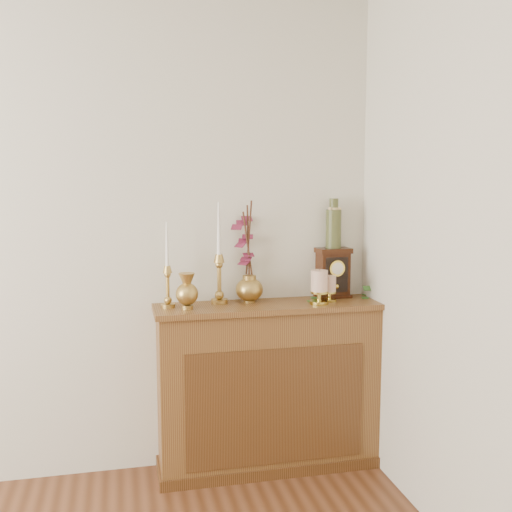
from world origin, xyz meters
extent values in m
cube|color=brown|center=(1.40, 2.10, 0.45)|extent=(1.20, 0.30, 0.90)
cube|color=brown|center=(1.40, 1.95, 0.41)|extent=(0.96, 0.01, 0.63)
cube|color=brown|center=(1.40, 2.10, 0.92)|extent=(1.24, 0.34, 0.03)
cube|color=brown|center=(1.40, 2.10, 0.03)|extent=(1.23, 0.33, 0.06)
cylinder|color=tan|center=(0.86, 2.13, 0.94)|extent=(0.08, 0.08, 0.02)
sphere|color=tan|center=(0.86, 2.13, 0.97)|extent=(0.04, 0.04, 0.04)
cylinder|color=tan|center=(0.86, 2.13, 1.03)|extent=(0.02, 0.02, 0.13)
sphere|color=tan|center=(0.86, 2.13, 1.10)|extent=(0.03, 0.03, 0.03)
cone|color=tan|center=(0.86, 2.13, 1.13)|extent=(0.05, 0.05, 0.04)
cone|color=white|center=(0.86, 2.13, 1.26)|extent=(0.02, 0.02, 0.23)
cylinder|color=tan|center=(1.14, 2.17, 0.94)|extent=(0.09, 0.09, 0.02)
sphere|color=tan|center=(1.14, 2.17, 0.98)|extent=(0.05, 0.05, 0.05)
cylinder|color=tan|center=(1.14, 2.17, 1.06)|extent=(0.02, 0.02, 0.16)
sphere|color=tan|center=(1.14, 2.17, 1.14)|extent=(0.04, 0.04, 0.04)
cone|color=tan|center=(1.14, 2.17, 1.18)|extent=(0.06, 0.06, 0.05)
cone|color=white|center=(1.14, 2.17, 1.33)|extent=(0.03, 0.03, 0.28)
cylinder|color=tan|center=(0.95, 2.06, 0.94)|extent=(0.06, 0.06, 0.02)
sphere|color=tan|center=(0.95, 2.06, 1.01)|extent=(0.12, 0.12, 0.12)
cone|color=tan|center=(0.95, 2.06, 1.09)|extent=(0.09, 0.09, 0.06)
cylinder|color=tan|center=(1.30, 2.16, 0.94)|extent=(0.06, 0.06, 0.01)
ellipsoid|color=tan|center=(1.30, 2.16, 1.00)|extent=(0.15, 0.15, 0.13)
cylinder|color=tan|center=(1.30, 2.16, 1.07)|extent=(0.07, 0.07, 0.03)
cylinder|color=#472819|center=(1.30, 2.17, 1.25)|extent=(0.07, 0.07, 0.36)
cylinder|color=#472819|center=(1.30, 2.17, 1.26)|extent=(0.03, 0.07, 0.40)
cylinder|color=#472819|center=(1.30, 2.17, 1.28)|extent=(0.01, 0.14, 0.41)
cylinder|color=gold|center=(1.66, 2.03, 0.94)|extent=(0.10, 0.10, 0.02)
cylinder|color=gold|center=(1.66, 2.03, 0.97)|extent=(0.02, 0.02, 0.05)
cylinder|color=gold|center=(1.66, 2.03, 1.00)|extent=(0.09, 0.09, 0.01)
cylinder|color=#FFE7C7|center=(1.66, 2.03, 1.06)|extent=(0.09, 0.09, 0.11)
cylinder|color=#472819|center=(1.66, 2.03, 1.12)|extent=(0.00, 0.00, 0.01)
cylinder|color=gold|center=(1.74, 2.09, 0.94)|extent=(0.08, 0.08, 0.01)
cylinder|color=gold|center=(1.74, 2.09, 0.96)|extent=(0.02, 0.02, 0.03)
cylinder|color=gold|center=(1.74, 2.09, 0.98)|extent=(0.07, 0.07, 0.01)
cylinder|color=#FFE7C7|center=(1.74, 2.09, 1.03)|extent=(0.07, 0.07, 0.09)
cylinder|color=#472819|center=(1.74, 2.09, 1.08)|extent=(0.00, 0.00, 0.01)
cube|color=#376928|center=(1.75, 2.09, 0.93)|extent=(0.06, 0.06, 0.00)
cube|color=#376928|center=(1.93, 2.15, 0.93)|extent=(0.04, 0.05, 0.00)
cube|color=#376928|center=(1.62, 2.06, 0.93)|extent=(0.06, 0.06, 0.00)
cube|color=#376928|center=(1.80, 2.16, 0.93)|extent=(0.05, 0.06, 0.00)
cube|color=#376928|center=(2.03, 2.06, 0.93)|extent=(0.05, 0.06, 0.00)
cube|color=#376928|center=(1.85, 2.14, 0.93)|extent=(0.06, 0.05, 0.00)
cube|color=#376928|center=(1.65, 2.08, 0.93)|extent=(0.05, 0.04, 0.00)
cube|color=#376928|center=(1.69, 2.11, 0.93)|extent=(0.06, 0.06, 0.00)
cube|color=#376928|center=(1.89, 2.06, 0.93)|extent=(0.06, 0.05, 0.00)
cube|color=#376928|center=(1.68, 2.13, 0.98)|extent=(0.05, 0.03, 0.02)
cube|color=#376928|center=(1.73, 2.08, 1.00)|extent=(0.05, 0.04, 0.02)
cube|color=#376928|center=(1.98, 2.12, 0.99)|extent=(0.05, 0.04, 0.02)
cube|color=#36180A|center=(1.80, 2.20, 0.94)|extent=(0.19, 0.14, 0.02)
cube|color=#36180A|center=(1.80, 2.20, 1.06)|extent=(0.18, 0.12, 0.25)
cube|color=#36180A|center=(1.80, 2.20, 1.20)|extent=(0.19, 0.14, 0.03)
cube|color=black|center=(1.80, 2.14, 1.07)|extent=(0.13, 0.01, 0.20)
cylinder|color=yellow|center=(1.80, 2.13, 1.10)|extent=(0.09, 0.01, 0.09)
cylinder|color=silver|center=(1.80, 2.13, 1.10)|extent=(0.07, 0.01, 0.07)
sphere|color=yellow|center=(1.80, 2.14, 1.00)|extent=(0.03, 0.03, 0.03)
cylinder|color=#193323|center=(1.80, 2.20, 1.32)|extent=(0.09, 0.09, 0.22)
cylinder|color=#193323|center=(1.80, 2.20, 1.46)|extent=(0.05, 0.05, 0.07)
cylinder|color=tan|center=(1.80, 2.20, 1.43)|extent=(0.06, 0.06, 0.02)
camera|label=1|loc=(0.62, -0.98, 1.60)|focal=42.00mm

